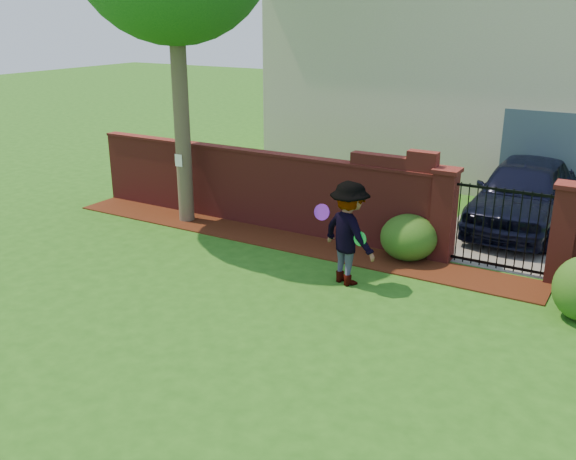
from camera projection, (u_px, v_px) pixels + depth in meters
The scene contains 14 objects.
ground at pixel (226, 309), 10.67m from camera, with size 80.00×80.00×0.01m, color #245A16.
mulch_bed at pixel (281, 240), 13.84m from camera, with size 11.10×1.08×0.03m, color #38150A.
brick_wall at pixel (256, 186), 14.59m from camera, with size 8.70×0.31×2.16m.
pillar_left at pixel (444, 214), 12.46m from camera, with size 0.50×0.50×1.88m.
pillar_right at pixel (564, 233), 11.40m from camera, with size 0.50×0.50×1.88m.
iron_gate at pixel (500, 229), 11.97m from camera, with size 1.78×0.03×1.60m.
driveway at pixel (535, 216), 15.50m from camera, with size 3.20×8.00×0.01m, color slate.
house at pixel (487, 67), 18.92m from camera, with size 12.40×6.40×6.30m.
car at pixel (521, 196), 14.26m from camera, with size 1.89×4.70×1.60m, color black.
paper_notice at pixel (179, 160), 14.52m from camera, with size 0.20×0.01×0.28m, color white.
shrub_left at pixel (409, 237), 12.65m from camera, with size 1.13×1.13×0.93m, color #1C5018.
man at pixel (347, 234), 11.37m from camera, with size 1.24×0.71×1.92m, color gray.
frisbee_purple at pixel (322, 212), 11.39m from camera, with size 0.30×0.30×0.03m, color purple.
frisbee_green at pixel (360, 239), 11.05m from camera, with size 0.26×0.26×0.02m, color green.
Camera 1 is at (5.81, -7.79, 4.73)m, focal length 39.64 mm.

